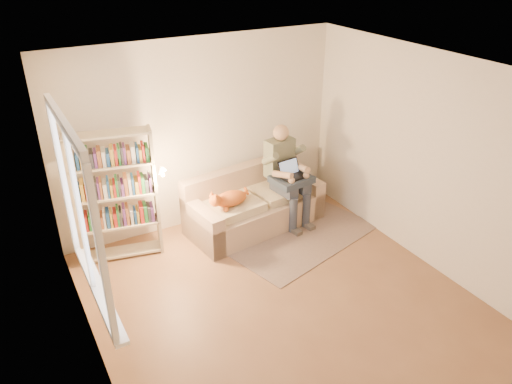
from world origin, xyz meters
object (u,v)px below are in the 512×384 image
sofa (253,206)px  bookshelf (115,190)px  laptop (291,172)px  person (285,170)px  cat (230,198)px

sofa → bookshelf: 1.95m
bookshelf → laptop: bearing=2.8°
sofa → laptop: 0.73m
sofa → bookshelf: (-1.83, 0.15, 0.64)m
person → laptop: bearing=-90.9°
cat → laptop: size_ratio=1.86×
laptop → bookshelf: size_ratio=0.21×
sofa → person: person is taller
sofa → person: bearing=-18.2°
sofa → cat: bearing=-165.3°
person → cat: 0.93m
sofa → laptop: (0.48, -0.22, 0.51)m
cat → bookshelf: 1.46m
laptop → person: bearing=89.1°
sofa → person: (0.46, -0.09, 0.50)m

